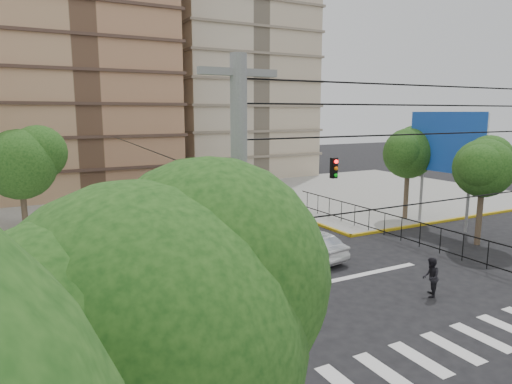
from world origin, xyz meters
TOP-DOWN VIEW (x-y plane):
  - ground at (0.00, 0.00)m, footprint 160.00×160.00m
  - sidewalk_ne at (20.00, 20.00)m, footprint 26.00×26.00m
  - crosswalk_stripes at (0.00, -6.00)m, footprint 12.00×2.40m
  - stop_line at (0.00, 1.20)m, footprint 13.00×0.40m
  - park_fence at (9.00, 4.50)m, footprint 0.10×22.50m
  - billboard at (14.45, 6.00)m, footprint 0.36×6.20m
  - tree_sw_near at (-10.90, -9.99)m, footprint 5.63×4.60m
  - tree_park_a at (13.08, 2.01)m, footprint 4.41×3.60m
  - tree_park_c at (14.09, 9.01)m, footprint 4.65×3.80m
  - tree_tudor at (-11.90, 16.01)m, footprint 5.39×4.40m
  - traffic_light_nw at (-7.80, 7.80)m, footprint 0.28×0.22m
  - traffic_light_hanging at (0.00, -2.04)m, footprint 18.00×9.12m
  - utility_pole_sw at (-9.00, -9.00)m, footprint 1.40×0.28m
  - van_right_lane at (2.75, 9.52)m, footprint 2.12×4.86m
  - van_left_lane at (-2.83, 19.29)m, footprint 2.28×4.77m
  - car_silver_front_left at (-2.72, 3.53)m, footprint 1.87×3.77m
  - car_white_front_right at (2.10, 4.66)m, footprint 2.37×4.80m
  - car_grey_mid_left at (-1.96, 8.90)m, footprint 2.69×4.82m
  - car_silver_rear_left at (-1.47, 14.24)m, footprint 2.13×5.13m
  - car_darkgrey_mid_right at (1.89, 16.11)m, footprint 1.52×3.74m
  - car_white_rear_right at (1.32, 20.40)m, footprint 1.49×3.89m
  - pedestrian_crosswalk at (3.76, -2.39)m, footprint 1.11×1.10m

SIDE VIEW (x-z plane):
  - ground at x=0.00m, z-range 0.00..0.00m
  - park_fence at x=9.00m, z-range -0.83..0.83m
  - crosswalk_stripes at x=0.00m, z-range 0.00..0.01m
  - stop_line at x=0.00m, z-range 0.00..0.01m
  - sidewalk_ne at x=20.00m, z-range 0.00..0.15m
  - car_silver_front_left at x=-2.72m, z-range 0.00..1.23m
  - car_white_rear_right at x=1.32m, z-range 0.00..1.26m
  - car_darkgrey_mid_right at x=1.89m, z-range 0.00..1.27m
  - car_grey_mid_left at x=-1.96m, z-range 0.00..1.28m
  - car_silver_rear_left at x=-1.47m, z-range 0.00..1.48m
  - car_white_front_right at x=2.10m, z-range 0.00..1.51m
  - pedestrian_crosswalk at x=3.76m, z-range 0.00..1.81m
  - van_left_lane at x=-2.83m, z-range -0.03..2.04m
  - van_right_lane at x=2.75m, z-range -0.03..2.12m
  - traffic_light_nw at x=-7.80m, z-range 0.91..5.31m
  - utility_pole_sw at x=-9.00m, z-range 0.27..9.27m
  - tree_park_a at x=13.08m, z-range 1.60..8.42m
  - tree_tudor at x=-11.90m, z-range 1.50..8.93m
  - tree_sw_near at x=-10.90m, z-range 1.48..9.06m
  - tree_park_c at x=14.09m, z-range 1.71..8.96m
  - traffic_light_hanging at x=0.00m, z-range 5.44..6.36m
  - billboard at x=14.45m, z-range 1.95..10.05m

